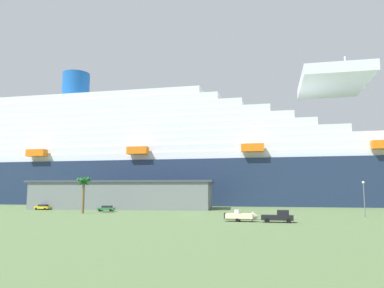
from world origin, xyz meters
TOP-DOWN VIEW (x-y plane):
  - ground_plane at (0.00, 30.00)m, footprint 600.00×600.00m
  - cruise_ship at (-31.55, 65.74)m, footprint 293.45×42.18m
  - terminal_building at (-26.58, 26.49)m, footprint 58.13×24.21m
  - pickup_truck at (19.41, -17.58)m, footprint 5.76×2.70m
  - small_boat_on_trailer at (13.08, -16.98)m, footprint 7.03×2.55m
  - palm_tree at (-27.50, 0.35)m, footprint 3.57×3.73m
  - street_lamp at (38.05, -0.82)m, footprint 0.56×0.56m
  - parked_car_green_wagon at (-25.51, 10.18)m, footprint 4.76×2.37m
  - parked_car_yellow_taxi at (-47.46, 14.34)m, footprint 4.33×2.10m

SIDE VIEW (x-z plane):
  - ground_plane at x=0.00m, z-range 0.00..0.00m
  - parked_car_yellow_taxi at x=-47.46m, z-range 0.04..1.62m
  - parked_car_green_wagon at x=-25.51m, z-range 0.04..1.62m
  - small_boat_on_trailer at x=13.08m, z-range -0.11..2.04m
  - pickup_truck at x=19.41m, z-range -0.06..2.14m
  - terminal_building at x=-26.58m, z-range 0.02..8.72m
  - street_lamp at x=38.05m, z-range 1.19..8.86m
  - palm_tree at x=-27.50m, z-range 2.62..11.75m
  - cruise_ship at x=-31.55m, z-range -14.21..50.82m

